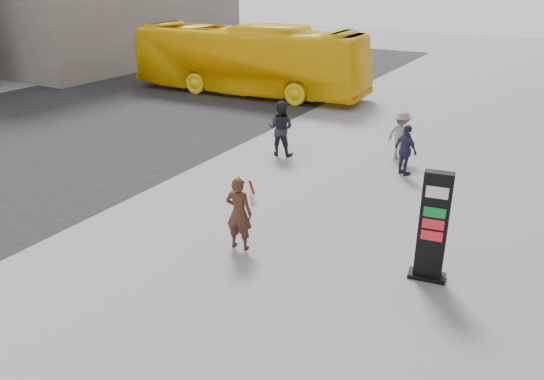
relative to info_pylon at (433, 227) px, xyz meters
The scene contains 8 objects.
ground 4.02m from the info_pylon, 155.25° to the right, with size 100.00×100.00×0.00m, color #9E9EA3.
road 16.87m from the info_pylon, 168.37° to the left, with size 16.00×60.00×0.01m, color black.
info_pylon is the anchor object (origin of this frame).
woman 4.26m from the info_pylon, 168.64° to the right, with size 0.72×0.67×1.78m.
bus 18.77m from the info_pylon, 133.72° to the left, with size 2.95×12.62×3.52m, color yellow.
pedestrian_a 8.68m from the info_pylon, 139.87° to the left, with size 0.93×0.73×1.92m, color #222229.
pedestrian_b 7.79m from the info_pylon, 111.51° to the left, with size 1.08×0.62×1.67m, color gray.
pedestrian_c 6.24m from the info_pylon, 111.28° to the left, with size 0.95×0.40×1.63m, color #2D304D.
Camera 1 is at (5.44, -8.41, 6.03)m, focal length 35.00 mm.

